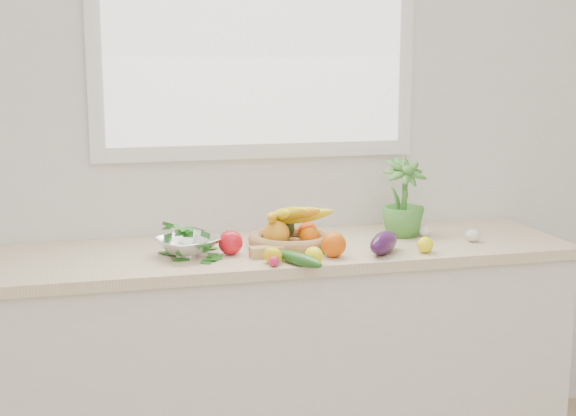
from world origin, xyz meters
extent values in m
cube|color=white|center=(0.00, 2.25, 1.35)|extent=(4.50, 0.02, 2.70)
cube|color=silver|center=(0.00, 1.95, 0.43)|extent=(2.20, 0.58, 0.86)
cube|color=beige|center=(0.00, 1.95, 0.88)|extent=(2.24, 0.62, 0.04)
cube|color=white|center=(0.00, 2.23, 1.75)|extent=(1.30, 0.03, 1.10)
cube|color=white|center=(0.00, 2.21, 1.75)|extent=(1.18, 0.01, 0.98)
sphere|color=#DC5306|center=(0.17, 1.75, 0.94)|extent=(0.12, 0.12, 0.09)
ellipsoid|color=#F6F10D|center=(0.08, 1.67, 0.93)|extent=(0.07, 0.09, 0.06)
ellipsoid|color=#F9EE0D|center=(0.51, 1.73, 0.93)|extent=(0.09, 0.09, 0.06)
ellipsoid|color=gold|center=(-0.06, 1.72, 0.93)|extent=(0.09, 0.09, 0.06)
sphere|color=red|center=(-0.18, 1.88, 0.94)|extent=(0.09, 0.09, 0.09)
cube|color=tan|center=(-0.06, 1.81, 0.92)|extent=(0.12, 0.05, 0.04)
ellipsoid|color=beige|center=(0.18, 1.85, 0.92)|extent=(0.07, 0.07, 0.05)
ellipsoid|color=white|center=(0.62, 1.98, 0.92)|extent=(0.07, 0.07, 0.05)
ellipsoid|color=white|center=(0.76, 1.85, 0.92)|extent=(0.07, 0.07, 0.05)
ellipsoid|color=#36113E|center=(0.36, 1.76, 0.94)|extent=(0.19, 0.20, 0.08)
ellipsoid|color=#1B5619|center=(0.02, 1.67, 0.92)|extent=(0.14, 0.24, 0.04)
sphere|color=#CE1949|center=(-0.06, 1.67, 0.92)|extent=(0.04, 0.04, 0.03)
imported|color=#418530|center=(0.54, 2.02, 1.05)|extent=(0.20, 0.20, 0.32)
cylinder|color=#AF7E4D|center=(0.06, 1.94, 0.91)|extent=(0.35, 0.35, 0.01)
torus|color=tan|center=(0.06, 1.94, 0.93)|extent=(0.42, 0.42, 0.05)
sphere|color=orange|center=(0.00, 1.91, 0.96)|extent=(0.12, 0.12, 0.10)
sphere|color=#E46007|center=(0.12, 1.88, 0.95)|extent=(0.10, 0.10, 0.07)
sphere|color=#FC4107|center=(0.14, 1.98, 0.95)|extent=(0.09, 0.09, 0.07)
ellipsoid|color=black|center=(0.05, 2.01, 0.96)|extent=(0.10, 0.10, 0.10)
ellipsoid|color=yellow|center=(-0.01, 1.93, 1.02)|extent=(0.10, 0.22, 0.09)
ellipsoid|color=yellow|center=(0.02, 1.93, 1.03)|extent=(0.04, 0.22, 0.09)
ellipsoid|color=yellow|center=(0.05, 1.93, 1.03)|extent=(0.11, 0.22, 0.09)
ellipsoid|color=#FFAD15|center=(0.09, 1.93, 1.03)|extent=(0.16, 0.19, 0.09)
ellipsoid|color=yellow|center=(0.12, 1.93, 1.02)|extent=(0.20, 0.15, 0.09)
cylinder|color=white|center=(-0.33, 1.89, 0.91)|extent=(0.11, 0.11, 0.02)
imported|color=white|center=(-0.33, 1.89, 0.94)|extent=(0.28, 0.28, 0.05)
ellipsoid|color=#286419|center=(-0.33, 1.89, 0.98)|extent=(0.21, 0.21, 0.07)
camera|label=1|loc=(-0.67, -0.89, 1.60)|focal=50.00mm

